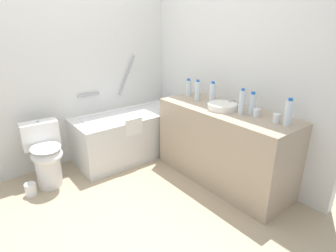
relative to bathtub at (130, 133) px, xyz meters
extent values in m
plane|color=tan|center=(-0.69, -0.84, -0.31)|extent=(3.96, 3.96, 0.00)
cube|color=silver|center=(-0.69, 0.37, 0.91)|extent=(3.36, 0.10, 2.44)
cube|color=silver|center=(0.84, -0.84, 0.91)|extent=(0.10, 2.73, 2.44)
cube|color=silver|center=(0.00, 0.00, -0.02)|extent=(1.42, 0.65, 0.58)
cube|color=white|center=(0.00, 0.00, 0.23)|extent=(1.16, 0.46, 0.09)
cylinder|color=#9F9FA4|center=(0.55, 0.00, 0.31)|extent=(0.09, 0.03, 0.03)
cylinder|color=#9F9FA4|center=(0.17, 0.29, 0.71)|extent=(0.27, 0.03, 0.51)
cylinder|color=#9F9FA4|center=(-0.39, 0.29, 0.52)|extent=(0.28, 0.03, 0.03)
cube|color=white|center=(-0.12, -0.31, 0.22)|extent=(0.22, 0.03, 0.20)
cylinder|color=white|center=(-1.07, -0.09, -0.12)|extent=(0.25, 0.25, 0.39)
ellipsoid|color=white|center=(-1.08, -0.14, 0.08)|extent=(0.34, 0.41, 0.14)
ellipsoid|color=white|center=(-1.08, -0.14, 0.16)|extent=(0.33, 0.39, 0.02)
cube|color=white|center=(-1.06, 0.10, 0.22)|extent=(0.39, 0.20, 0.29)
cylinder|color=silver|center=(-1.06, 0.10, 0.38)|extent=(0.03, 0.03, 0.01)
cube|color=tan|center=(0.50, -1.16, 0.10)|extent=(0.57, 1.55, 0.83)
cylinder|color=white|center=(0.47, -1.13, 0.55)|extent=(0.31, 0.31, 0.06)
cylinder|color=#B7B7BC|center=(0.66, -1.13, 0.55)|extent=(0.02, 0.02, 0.07)
cylinder|color=#B7B7BC|center=(0.62, -1.13, 0.59)|extent=(0.09, 0.02, 0.02)
cylinder|color=#B7B7BC|center=(0.66, -1.19, 0.54)|extent=(0.03, 0.03, 0.04)
cylinder|color=#B7B7BC|center=(0.66, -1.07, 0.54)|extent=(0.03, 0.03, 0.04)
cylinder|color=silver|center=(0.57, -1.42, 0.62)|extent=(0.07, 0.07, 0.20)
cylinder|color=blue|center=(0.57, -1.42, 0.73)|extent=(0.04, 0.04, 0.02)
cylinder|color=silver|center=(0.50, -1.35, 0.64)|extent=(0.06, 0.06, 0.24)
cylinder|color=blue|center=(0.50, -1.35, 0.77)|extent=(0.03, 0.03, 0.02)
cylinder|color=silver|center=(0.57, -0.90, 0.63)|extent=(0.07, 0.07, 0.22)
cylinder|color=blue|center=(0.57, -0.90, 0.75)|extent=(0.04, 0.04, 0.02)
cylinder|color=silver|center=(0.52, -0.71, 0.63)|extent=(0.07, 0.07, 0.22)
cylinder|color=blue|center=(0.52, -0.71, 0.75)|extent=(0.04, 0.04, 0.02)
cylinder|color=silver|center=(0.55, -1.80, 0.63)|extent=(0.07, 0.07, 0.22)
cylinder|color=blue|center=(0.55, -1.80, 0.76)|extent=(0.04, 0.04, 0.02)
cylinder|color=silver|center=(0.57, -0.50, 0.62)|extent=(0.07, 0.07, 0.19)
cylinder|color=blue|center=(0.57, -0.50, 0.72)|extent=(0.04, 0.04, 0.02)
cylinder|color=white|center=(0.54, -1.50, 0.56)|extent=(0.07, 0.07, 0.08)
cylinder|color=white|center=(0.53, -1.71, 0.56)|extent=(0.06, 0.06, 0.08)
cylinder|color=white|center=(-1.29, -0.17, -0.24)|extent=(0.11, 0.11, 0.14)
camera|label=1|loc=(-1.66, -2.92, 1.36)|focal=29.12mm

